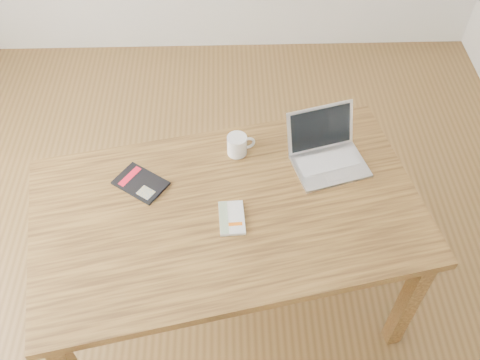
{
  "coord_description": "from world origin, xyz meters",
  "views": [
    {
      "loc": [
        0.21,
        -1.39,
        2.44
      ],
      "look_at": [
        0.25,
        -0.06,
        0.85
      ],
      "focal_mm": 40.0,
      "sensor_mm": 36.0,
      "label": 1
    }
  ],
  "objects_px": {
    "black_guidebook": "(141,183)",
    "coffee_mug": "(238,145)",
    "white_guidebook": "(232,218)",
    "desk": "(228,221)",
    "laptop": "(327,152)"
  },
  "relations": [
    {
      "from": "desk",
      "to": "laptop",
      "type": "height_order",
      "value": "laptop"
    },
    {
      "from": "desk",
      "to": "white_guidebook",
      "type": "bearing_deg",
      "value": -86.2
    },
    {
      "from": "white_guidebook",
      "to": "black_guidebook",
      "type": "relative_size",
      "value": 0.67
    },
    {
      "from": "white_guidebook",
      "to": "black_guidebook",
      "type": "bearing_deg",
      "value": 150.25
    },
    {
      "from": "desk",
      "to": "laptop",
      "type": "distance_m",
      "value": 0.51
    },
    {
      "from": "laptop",
      "to": "coffee_mug",
      "type": "xyz_separation_m",
      "value": [
        -0.37,
        0.05,
        0.0
      ]
    },
    {
      "from": "black_guidebook",
      "to": "laptop",
      "type": "distance_m",
      "value": 0.79
    },
    {
      "from": "coffee_mug",
      "to": "desk",
      "type": "bearing_deg",
      "value": -111.76
    },
    {
      "from": "white_guidebook",
      "to": "desk",
      "type": "bearing_deg",
      "value": 102.51
    },
    {
      "from": "desk",
      "to": "black_guidebook",
      "type": "distance_m",
      "value": 0.39
    },
    {
      "from": "desk",
      "to": "white_guidebook",
      "type": "distance_m",
      "value": 0.11
    },
    {
      "from": "desk",
      "to": "black_guidebook",
      "type": "bearing_deg",
      "value": 147.69
    },
    {
      "from": "black_guidebook",
      "to": "white_guidebook",
      "type": "bearing_deg",
      "value": -81.68
    },
    {
      "from": "black_guidebook",
      "to": "coffee_mug",
      "type": "bearing_deg",
      "value": -32.29
    },
    {
      "from": "black_guidebook",
      "to": "coffee_mug",
      "type": "xyz_separation_m",
      "value": [
        0.4,
        0.17,
        0.04
      ]
    }
  ]
}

